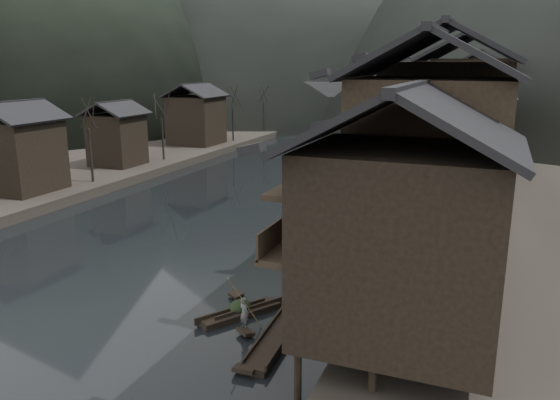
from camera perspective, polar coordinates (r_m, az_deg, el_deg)
The scene contains 12 objects.
water at distance 36.18m, azimuth -13.98°, elevation -6.66°, with size 300.00×300.00×0.00m, color black.
left_bank at distance 87.80m, azimuth -17.57°, elevation 5.74°, with size 40.00×200.00×1.20m, color #2D2823.
stilt_houses at distance 46.89m, azimuth 18.34°, elevation 8.81°, with size 9.00×67.60×15.34m.
left_houses at distance 62.80m, azimuth -18.98°, elevation 7.12°, with size 8.10×53.20×8.73m.
bare_trees at distance 64.00m, azimuth -14.06°, elevation 8.42°, with size 3.82×73.76×7.63m.
moored_sampans at distance 47.55m, azimuth 11.07°, elevation -1.18°, with size 3.12×54.74×0.47m.
midriver_boats at distance 81.20m, azimuth 8.52°, elevation 5.31°, with size 8.36×45.24×0.44m.
stone_bridge at distance 101.52m, azimuth 10.37°, elevation 9.80°, with size 40.00×6.00×9.00m.
hero_sampan at distance 28.61m, azimuth -4.15°, elevation -11.59°, with size 3.31×4.59×0.43m.
cargo_heap at distance 28.58m, azimuth -4.22°, elevation -10.40°, with size 1.08×1.41×0.65m, color black.
boatman at distance 26.64m, azimuth -3.77°, elevation -11.23°, with size 0.57×0.37×1.56m, color slate.
bamboo_pole at distance 25.57m, azimuth -3.46°, elevation -6.16°, with size 0.06×0.06×4.05m, color #8C7A51.
Camera 1 is at (20.19, -27.20, 12.69)m, focal length 35.00 mm.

